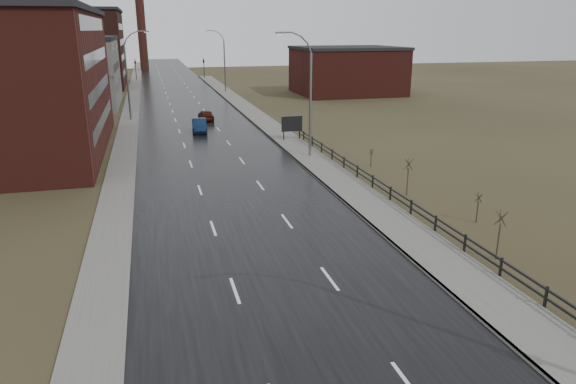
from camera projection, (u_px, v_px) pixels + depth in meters
road at (193, 120)px, 68.30m from camera, size 14.00×300.00×0.06m
sidewalk_right at (311, 159)px, 47.40m from camera, size 3.20×180.00×0.18m
curb_right at (295, 160)px, 47.02m from camera, size 0.16×180.00×0.18m
sidewalk_left at (129, 122)px, 66.27m from camera, size 2.40×260.00×0.12m
warehouse_mid at (63, 72)px, 78.84m from camera, size 16.32×20.40×10.50m
warehouse_far at (56, 49)px, 104.46m from camera, size 26.52×24.48×15.50m
building_right at (347, 70)px, 94.75m from camera, size 18.36×16.32×8.50m
smokestack at (140, 14)px, 144.97m from camera, size 2.70×2.70×30.70m
streetlight_right_mid at (307, 95)px, 46.55m from camera, size 3.36×0.28×11.35m
streetlight_left at (129, 75)px, 66.48m from camera, size 3.36×0.28×11.35m
streetlight_right_far at (223, 61)px, 96.25m from camera, size 3.36×0.28×11.35m
guardrail at (416, 209)px, 32.27m from camera, size 0.10×53.05×1.10m
shrub_c at (499, 234)px, 26.49m from camera, size 0.63×0.66×2.67m
shrub_d at (478, 207)px, 31.68m from camera, size 0.46×0.48×1.92m
shrub_e at (408, 176)px, 36.83m from camera, size 0.64×0.68×2.73m
shrub_f at (371, 157)px, 44.75m from camera, size 0.38×0.40×1.58m
billboard at (292, 125)px, 54.82m from camera, size 2.30×0.17×2.67m
traffic_light_left at (135, 60)px, 120.17m from camera, size 0.58×2.73×5.30m
traffic_light_right at (204, 59)px, 124.12m from camera, size 0.58×2.73×5.30m
car_near at (199, 126)px, 59.67m from camera, size 1.95×4.80×1.55m
car_far at (206, 115)px, 67.30m from camera, size 1.90×4.28×1.43m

